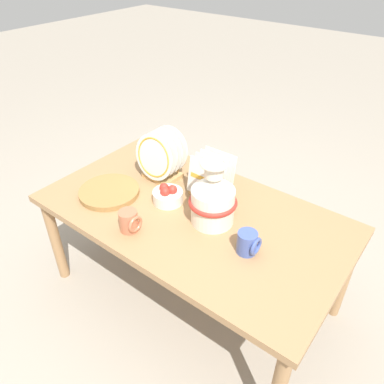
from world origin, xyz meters
name	(u,v)px	position (x,y,z in m)	size (l,w,h in m)	color
ground_plane	(192,292)	(0.00, 0.00, 0.00)	(14.00, 14.00, 0.00)	gray
display_table	(192,220)	(0.00, 0.00, 0.52)	(1.45, 0.81, 0.58)	#9E754C
ceramic_vase	(213,198)	(0.12, 0.00, 0.71)	(0.22, 0.22, 0.31)	silver
dish_rack_round_plates	(161,158)	(-0.31, 0.13, 0.70)	(0.25, 0.17, 0.27)	tan
dish_rack_square_plates	(211,180)	(-0.01, 0.17, 0.66)	(0.19, 0.16, 0.21)	tan
wicker_charger_stack	(109,192)	(-0.42, -0.15, 0.59)	(0.30, 0.30, 0.03)	olive
mug_terracotta_glaze	(129,221)	(-0.13, -0.28, 0.63)	(0.09, 0.08, 0.10)	#B76647
mug_cobalt_glaze	(248,243)	(0.35, -0.08, 0.63)	(0.09, 0.08, 0.10)	#42569E
fruit_bowl	(168,195)	(-0.14, -0.01, 0.62)	(0.15, 0.15, 0.10)	silver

